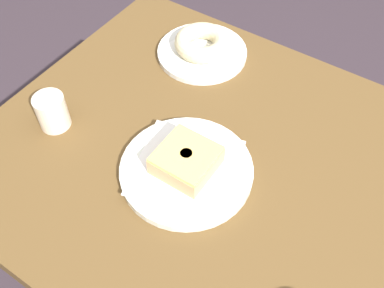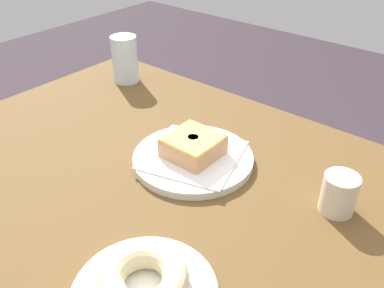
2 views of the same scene
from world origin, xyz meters
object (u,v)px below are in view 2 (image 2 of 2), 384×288
at_px(plate_glazed_square, 193,159).
at_px(donut_glazed_square, 193,146).
at_px(donut_sugar_ring, 143,280).
at_px(sugar_jar, 339,194).
at_px(water_glass, 125,59).

bearing_deg(plate_glazed_square, donut_glazed_square, 0.00).
distance_m(donut_glazed_square, donut_sugar_ring, 0.32).
height_order(plate_glazed_square, donut_sugar_ring, donut_sugar_ring).
bearing_deg(plate_glazed_square, donut_sugar_ring, -62.15).
bearing_deg(sugar_jar, plate_glazed_square, -170.75).
relative_size(plate_glazed_square, donut_sugar_ring, 1.95).
relative_size(plate_glazed_square, donut_glazed_square, 2.43).
bearing_deg(water_glass, sugar_jar, -11.68).
height_order(donut_glazed_square, sugar_jar, sugar_jar).
distance_m(plate_glazed_square, donut_sugar_ring, 0.33).
distance_m(donut_glazed_square, water_glass, 0.43).
xyz_separation_m(donut_sugar_ring, sugar_jar, (0.13, 0.33, 0.00)).
bearing_deg(donut_sugar_ring, donut_glazed_square, 117.85).
xyz_separation_m(donut_glazed_square, donut_sugar_ring, (0.15, -0.29, -0.00)).
height_order(donut_glazed_square, donut_sugar_ring, donut_glazed_square).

